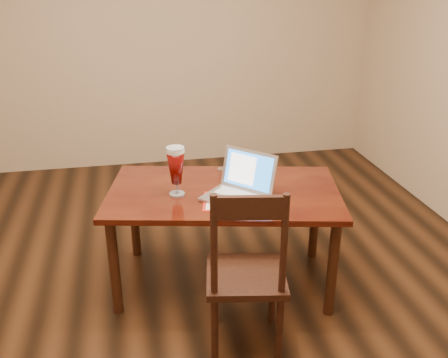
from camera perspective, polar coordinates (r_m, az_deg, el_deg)
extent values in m
plane|color=black|center=(3.24, -4.09, -13.99)|extent=(5.00, 5.00, 0.00)
cube|color=tan|center=(5.11, -8.31, 16.24)|extent=(4.50, 0.01, 2.70)
cube|color=#4C190A|center=(3.10, -0.03, -1.60)|extent=(1.56, 1.08, 0.04)
cylinder|color=#35160D|center=(3.05, -12.43, -9.82)|extent=(0.06, 0.06, 0.63)
cylinder|color=#35160D|center=(3.04, 12.28, -10.00)|extent=(0.06, 0.06, 0.63)
cylinder|color=#35160D|center=(3.61, -10.22, -4.12)|extent=(0.06, 0.06, 0.63)
cylinder|color=#35160D|center=(3.60, 10.35, -4.25)|extent=(0.06, 0.06, 0.63)
cube|color=#B01F10|center=(2.95, 1.27, -2.58)|extent=(0.42, 0.34, 0.00)
cube|color=beige|center=(2.95, 1.27, -2.54)|extent=(0.38, 0.30, 0.00)
cube|color=silver|center=(2.95, 1.22, -2.29)|extent=(0.43, 0.43, 0.02)
cube|color=silver|center=(2.99, 1.73, -1.79)|extent=(0.29, 0.29, 0.00)
cube|color=#B7B7BC|center=(2.90, 0.48, -2.63)|extent=(0.11, 0.11, 0.00)
cube|color=silver|center=(3.03, 2.84, 0.98)|extent=(0.31, 0.30, 0.24)
cube|color=blue|center=(3.02, 2.78, 0.98)|extent=(0.26, 0.26, 0.20)
cube|color=white|center=(3.04, 2.07, 1.15)|extent=(0.16, 0.16, 0.17)
cylinder|color=silver|center=(3.05, -5.38, -1.70)|extent=(0.09, 0.09, 0.01)
cylinder|color=silver|center=(3.03, -5.41, -1.03)|extent=(0.02, 0.02, 0.07)
cylinder|color=beige|center=(2.94, -5.59, 3.24)|extent=(0.11, 0.11, 0.02)
cylinder|color=silver|center=(2.94, -5.60, 3.53)|extent=(0.11, 0.11, 0.01)
cylinder|color=silver|center=(3.33, -0.23, 0.89)|extent=(0.06, 0.06, 0.04)
cylinder|color=silver|center=(3.40, 0.82, 1.38)|extent=(0.06, 0.06, 0.04)
cube|color=black|center=(2.71, 2.51, -11.03)|extent=(0.48, 0.46, 0.04)
cylinder|color=black|center=(2.72, -1.07, -16.89)|extent=(0.04, 0.04, 0.41)
cylinder|color=black|center=(2.74, 6.34, -16.69)|extent=(0.04, 0.04, 0.41)
cylinder|color=black|center=(2.97, -1.11, -12.92)|extent=(0.04, 0.04, 0.41)
cylinder|color=black|center=(2.99, 5.56, -12.77)|extent=(0.04, 0.04, 0.41)
cylinder|color=black|center=(2.42, -1.16, -7.57)|extent=(0.04, 0.04, 0.54)
cylinder|color=black|center=(2.44, 6.87, -7.43)|extent=(0.04, 0.04, 0.54)
cube|color=black|center=(2.33, 2.97, -3.31)|extent=(0.34, 0.09, 0.12)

